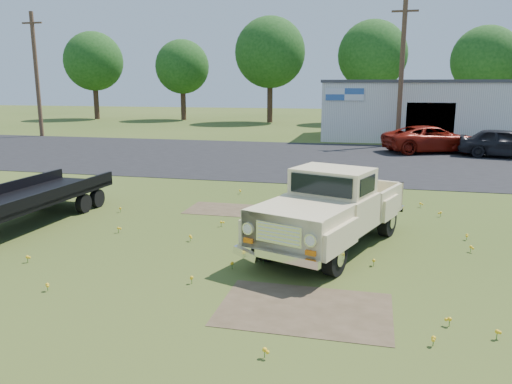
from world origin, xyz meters
TOP-DOWN VIEW (x-y plane):
  - ground at (0.00, 0.00)m, footprint 140.00×140.00m
  - asphalt_lot at (0.00, 15.00)m, footprint 90.00×14.00m
  - dirt_patch_a at (1.50, -3.00)m, footprint 3.00×2.00m
  - dirt_patch_b at (-2.00, 3.50)m, footprint 2.20×1.60m
  - commercial_building at (6.00, 26.99)m, footprint 14.20×8.20m
  - utility_pole_west at (-22.00, 22.00)m, footprint 1.60×0.30m
  - utility_pole_mid at (4.00, 22.00)m, footprint 1.60×0.30m
  - treeline_a at (-28.00, 40.00)m, footprint 6.40×6.40m
  - treeline_b at (-18.00, 41.00)m, footprint 5.76×5.76m
  - treeline_c at (-8.00, 39.50)m, footprint 7.04×7.04m
  - treeline_d at (2.00, 40.50)m, footprint 6.72×6.72m
  - treeline_e at (12.00, 39.00)m, footprint 6.08×6.08m
  - vintage_pickup_truck at (1.64, 0.55)m, footprint 3.78×5.75m
  - flatbed_trailer at (-6.95, 0.89)m, footprint 2.25×6.08m
  - red_pickup at (5.75, 19.10)m, footprint 5.99×4.38m
  - dark_sedan at (9.35, 17.80)m, footprint 4.86×2.81m

SIDE VIEW (x-z plane):
  - ground at x=0.00m, z-range 0.00..0.00m
  - asphalt_lot at x=0.00m, z-range -0.01..0.01m
  - dirt_patch_a at x=1.50m, z-range -0.01..0.01m
  - dirt_patch_b at x=-2.00m, z-range -0.01..0.01m
  - red_pickup at x=5.75m, z-range 0.00..1.51m
  - dark_sedan at x=9.35m, z-range 0.00..1.55m
  - flatbed_trailer at x=-6.95m, z-range 0.00..1.64m
  - vintage_pickup_truck at x=1.64m, z-range 0.00..1.95m
  - commercial_building at x=6.00m, z-range 0.03..4.18m
  - utility_pole_west at x=-22.00m, z-range 0.10..9.10m
  - utility_pole_mid at x=4.00m, z-range 0.10..9.10m
  - treeline_b at x=-18.00m, z-range 1.38..9.95m
  - treeline_e at x=12.00m, z-range 1.46..10.51m
  - treeline_a at x=-28.00m, z-range 1.54..11.06m
  - treeline_d at x=2.00m, z-range 1.62..11.62m
  - treeline_c at x=-8.00m, z-range 1.70..12.17m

